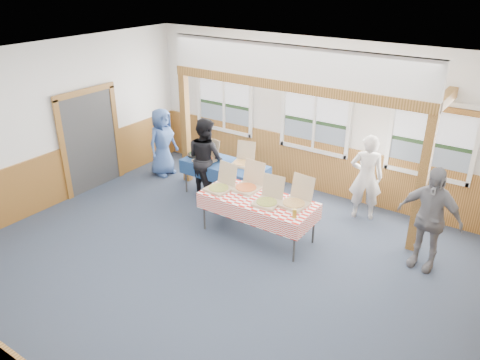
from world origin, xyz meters
name	(u,v)px	position (x,y,z in m)	size (l,w,h in m)	color
floor	(215,264)	(0.00, 0.00, 0.00)	(8.00, 8.00, 0.00)	#283241
ceiling	(209,67)	(0.00, 0.00, 3.20)	(8.00, 8.00, 0.00)	white
wall_back	(316,118)	(0.00, 3.50, 1.60)	(8.00, 8.00, 0.00)	silver
wall_left	(48,127)	(-4.00, 0.00, 1.60)	(8.00, 8.00, 0.00)	silver
wainscot_back	(312,165)	(0.00, 3.48, 0.55)	(7.98, 0.05, 1.10)	brown
wainscot_left	(57,177)	(-3.98, 0.00, 0.55)	(0.05, 6.98, 1.10)	brown
cased_opening	(90,141)	(-3.96, 0.90, 1.05)	(0.06, 1.30, 2.10)	#373737
window_left	(224,98)	(-2.30, 3.46, 1.68)	(1.56, 0.10, 1.46)	white
window_mid	(315,114)	(0.00, 3.46, 1.68)	(1.56, 0.10, 1.46)	white
window_right	(432,135)	(2.30, 3.46, 1.68)	(1.56, 0.10, 1.46)	white
post_left	(186,129)	(-2.50, 2.30, 1.20)	(0.15, 0.15, 2.40)	brown
post_right	(422,185)	(2.50, 2.30, 1.20)	(0.15, 0.15, 2.40)	brown
cross_beam	(290,86)	(0.00, 2.30, 2.49)	(5.15, 0.18, 0.18)	brown
table_left	(225,166)	(-1.32, 2.10, 0.70)	(1.93, 1.26, 0.76)	#373737
table_right	(258,201)	(0.09, 1.15, 0.71)	(2.13, 1.15, 0.76)	#373737
pizza_box_a	(206,158)	(-1.71, 1.99, 0.82)	(0.44, 0.51, 0.42)	tan
pizza_box_b	(243,161)	(-0.98, 2.26, 0.82)	(0.49, 0.55, 0.42)	tan
pizza_box_c	(220,186)	(-0.65, 1.05, 0.82)	(0.46, 0.54, 0.45)	tan
pizza_box_d	(247,186)	(-0.25, 1.35, 0.83)	(0.44, 0.53, 0.47)	tan
pizza_box_e	(268,200)	(0.34, 1.07, 0.82)	(0.44, 0.52, 0.44)	tan
pizza_box_f	(295,201)	(0.75, 1.30, 0.83)	(0.47, 0.55, 0.46)	tan
veggie_tray	(196,154)	(-2.07, 2.10, 0.79)	(0.37, 0.37, 0.09)	black
drink_glass	(294,213)	(0.94, 0.90, 0.83)	(0.07, 0.07, 0.15)	#9D791A
woman_white	(366,177)	(1.39, 2.89, 0.84)	(0.61, 0.40, 1.68)	silver
woman_black	(206,158)	(-1.66, 1.92, 0.85)	(0.83, 0.64, 1.70)	black
man_blue	(162,142)	(-3.18, 2.25, 0.78)	(0.77, 0.50, 1.57)	#3D5C9A
person_grey	(429,218)	(2.77, 1.89, 0.87)	(1.02, 0.42, 1.73)	slate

